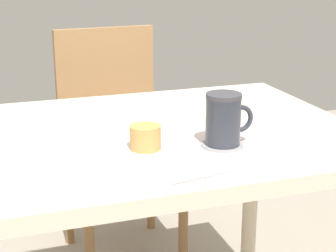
% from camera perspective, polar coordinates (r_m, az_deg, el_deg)
% --- Properties ---
extents(dining_table, '(1.15, 0.74, 0.73)m').
position_cam_1_polar(dining_table, '(1.36, -4.78, -4.24)').
color(dining_table, beige).
rests_on(dining_table, ground_plane).
extents(wooden_chair, '(0.44, 0.44, 0.87)m').
position_cam_1_polar(wooden_chair, '(2.14, -5.34, -0.54)').
color(wooden_chair, '#997047').
rests_on(wooden_chair, ground_plane).
extents(placemat, '(0.45, 0.34, 0.00)m').
position_cam_1_polar(placemat, '(1.20, 0.61, -2.73)').
color(placemat, silver).
rests_on(placemat, dining_table).
extents(pastry_plate, '(0.18, 0.18, 0.01)m').
position_cam_1_polar(pastry_plate, '(1.18, -2.30, -2.61)').
color(pastry_plate, white).
rests_on(pastry_plate, placemat).
extents(pastry, '(0.07, 0.07, 0.05)m').
position_cam_1_polar(pastry, '(1.17, -2.32, -1.17)').
color(pastry, tan).
rests_on(pastry, pastry_plate).
extents(coffee_coaster, '(0.09, 0.09, 0.00)m').
position_cam_1_polar(coffee_coaster, '(1.24, 5.54, -1.94)').
color(coffee_coaster, '#99999E').
rests_on(coffee_coaster, placemat).
extents(coffee_mug, '(0.11, 0.08, 0.11)m').
position_cam_1_polar(coffee_mug, '(1.22, 5.73, 0.71)').
color(coffee_mug, '#2D333D').
rests_on(coffee_mug, coffee_coaster).
extents(teaspoon, '(0.13, 0.03, 0.01)m').
position_cam_1_polar(teaspoon, '(1.07, 3.55, -5.05)').
color(teaspoon, silver).
rests_on(teaspoon, placemat).
extents(sugar_bowl, '(0.07, 0.07, 0.05)m').
position_cam_1_polar(sugar_bowl, '(1.12, -14.39, -3.57)').
color(sugar_bowl, white).
rests_on(sugar_bowl, dining_table).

